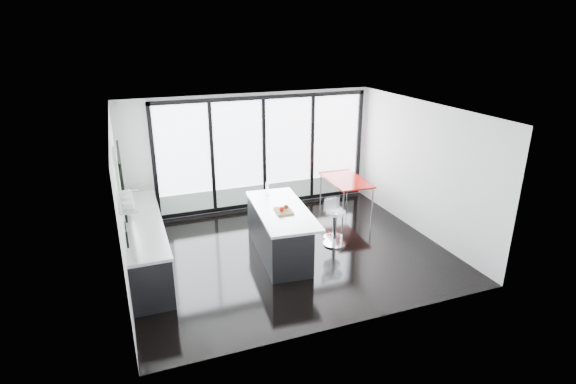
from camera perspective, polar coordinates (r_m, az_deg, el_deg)
name	(u,v)px	position (r m, az deg, el deg)	size (l,w,h in m)	color
floor	(289,252)	(9.02, 0.08, -7.57)	(6.00, 5.00, 0.00)	black
ceiling	(289,111)	(8.10, 0.09, 10.23)	(6.00, 5.00, 0.00)	white
wall_back	(263,157)	(10.80, -3.23, 4.44)	(6.00, 0.09, 2.80)	silver
wall_front	(352,241)	(6.36, 8.16, -6.18)	(6.00, 0.00, 2.80)	silver
wall_left	(120,192)	(8.17, -20.54, 0.00)	(0.26, 5.00, 2.80)	silver
wall_right	(422,169)	(9.87, 16.61, 2.86)	(0.00, 5.00, 2.80)	silver
counter_cabinets	(145,244)	(8.70, -17.69, -6.28)	(0.69, 3.24, 1.36)	black
island	(278,231)	(8.77, -1.29, -4.95)	(1.16, 2.36, 1.22)	black
bar_stool_near	(335,228)	(9.19, 5.99, -4.56)	(0.46, 0.46, 0.74)	silver
bar_stool_far	(334,223)	(9.50, 5.84, -3.97)	(0.41, 0.41, 0.66)	silver
red_table	(345,194)	(10.95, 7.30, -0.31)	(0.84, 1.47, 0.79)	#A4140F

